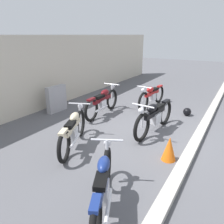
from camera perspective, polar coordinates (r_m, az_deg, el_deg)
The scene contains 11 objects.
ground_plane at distance 6.43m, azimuth 9.65°, elevation -5.13°, with size 40.00×40.00×0.00m, color #56565B.
building_wall at distance 8.48m, azimuth -18.21°, elevation 9.41°, with size 18.00×0.30×2.62m, color beige.
curb_strip at distance 6.12m, azimuth 20.80°, elevation -6.85°, with size 18.00×0.24×0.12m, color #B7B2A8.
stone_marker at distance 8.14m, azimuth -14.09°, elevation 3.30°, with size 0.78×0.20×0.93m, color #9E9EA3.
helmet at distance 7.99m, azimuth 18.75°, elevation 0.07°, with size 0.27×0.27×0.27m, color black.
traffic_cone at distance 5.05m, azimuth 14.50°, elevation -9.10°, with size 0.32×0.32×0.55m, color orange.
motorcycle_cream at distance 5.46m, azimuth -9.92°, elevation -4.54°, with size 1.94×1.00×0.93m.
motorcycle_maroon at distance 7.57m, azimuth -2.43°, elevation 2.66°, with size 2.14×0.60×0.96m.
motorcycle_blue at distance 3.59m, azimuth -2.41°, elevation -18.28°, with size 1.86×1.02×0.91m.
motorcycle_black at distance 6.28m, azimuth 10.82°, elevation -1.12°, with size 2.19×0.61×0.98m.
motorcycle_red at distance 8.56m, azimuth 10.15°, elevation 4.16°, with size 2.01×0.56×0.90m.
Camera 1 is at (-5.50, -2.02, 2.62)m, focal length 35.55 mm.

